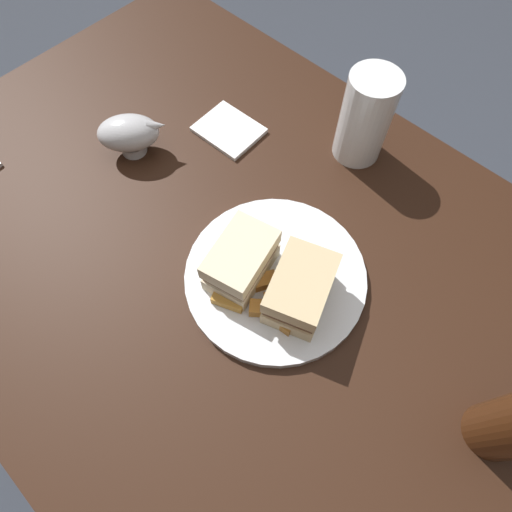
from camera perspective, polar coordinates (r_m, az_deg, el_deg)
ground_plane at (r=1.33m, az=-1.28°, el=-13.78°), size 6.00×6.00×0.00m
dining_table at (r=0.99m, az=-1.69°, el=-9.01°), size 1.23×0.82×0.71m
plate at (r=0.64m, az=2.59°, el=-2.73°), size 0.27×0.27×0.02m
sandwich_half_left at (r=0.60m, az=-2.00°, el=-0.63°), size 0.09×0.12×0.07m
sandwich_half_right at (r=0.59m, az=5.79°, el=-4.56°), size 0.11×0.13×0.07m
potato_wedge_front at (r=0.61m, az=-3.65°, el=-5.88°), size 0.05×0.04×0.02m
potato_wedge_middle at (r=0.61m, az=3.66°, el=-5.67°), size 0.05×0.05×0.01m
potato_wedge_back at (r=0.60m, az=3.83°, el=-6.88°), size 0.05×0.04×0.02m
potato_wedge_left_edge at (r=0.60m, az=1.51°, el=-7.00°), size 0.05×0.05×0.02m
potato_wedge_right_edge at (r=0.62m, az=0.30°, el=-3.59°), size 0.04×0.06×0.02m
potato_wedge_stray at (r=0.60m, az=3.16°, el=-8.45°), size 0.05×0.03×0.02m
pint_glass at (r=0.75m, az=14.13°, el=16.80°), size 0.08×0.08×0.16m
gravy_boat at (r=0.78m, az=-16.49°, el=15.40°), size 0.12×0.12×0.07m
napkin at (r=0.81m, az=-3.64°, el=16.40°), size 0.11×0.09×0.01m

